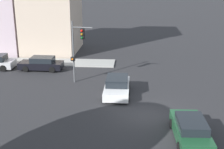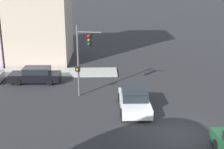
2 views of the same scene
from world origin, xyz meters
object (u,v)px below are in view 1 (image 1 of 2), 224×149
at_px(crossing_car_1, 117,86).
at_px(traffic_signal, 77,44).
at_px(parked_car_0, 41,64).
at_px(crossing_car_0, 190,130).

bearing_deg(crossing_car_1, traffic_signal, -125.98).
bearing_deg(parked_car_0, traffic_signal, 142.43).
bearing_deg(crossing_car_0, traffic_signal, 38.76).
relative_size(crossing_car_0, parked_car_0, 1.07).
xyz_separation_m(traffic_signal, parked_car_0, (3.54, 4.41, -2.85)).
bearing_deg(crossing_car_0, crossing_car_1, 31.76).
distance_m(traffic_signal, crossing_car_1, 5.26).
bearing_deg(traffic_signal, parked_car_0, -118.79).
bearing_deg(crossing_car_1, parked_car_0, -127.59).
xyz_separation_m(crossing_car_1, parked_car_0, (6.15, 8.00, -0.03)).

